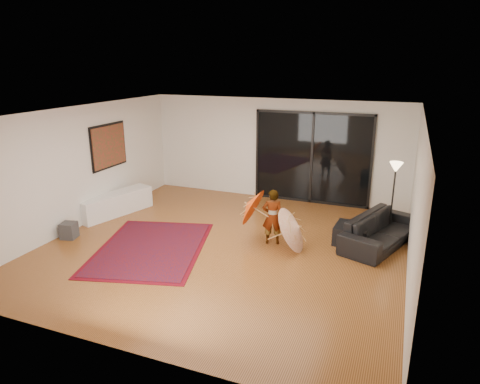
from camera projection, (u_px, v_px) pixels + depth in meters
The scene contains 17 objects.
floor at pixel (224, 246), 8.74m from camera, with size 7.00×7.00×0.00m, color #A15E2C.
ceiling at pixel (223, 113), 7.94m from camera, with size 7.00×7.00×0.00m, color white.
wall_back at pixel (276, 149), 11.46m from camera, with size 7.00×7.00×0.00m, color silver.
wall_front at pixel (109, 256), 5.23m from camera, with size 7.00×7.00×0.00m, color silver.
wall_left at pixel (80, 167), 9.57m from camera, with size 7.00×7.00×0.00m, color silver.
wall_right at pixel (416, 204), 7.12m from camera, with size 7.00×7.00×0.00m, color silver.
sliding_door at pixel (312, 158), 11.12m from camera, with size 3.06×0.07×2.40m.
painting at pixel (109, 146), 10.35m from camera, with size 0.04×1.28×1.08m.
media_console at pixel (116, 204), 10.50m from camera, with size 0.48×1.92×0.53m, color white.
speaker at pixel (69, 230), 9.10m from camera, with size 0.30×0.30×0.34m, color #424244.
persian_rug at pixel (151, 248), 8.64m from camera, with size 2.72×3.30×0.02m.
sofa at pixel (381, 230), 8.74m from camera, with size 2.14×0.83×0.62m, color black.
ottoman at pixel (352, 234), 8.85m from camera, with size 0.68×0.68×0.39m, color black.
floor_lamp at pixel (395, 178), 8.97m from camera, with size 0.28×0.28×1.62m.
child at pixel (272, 217), 8.73m from camera, with size 0.42×0.28×1.16m, color #999999.
parasol_orange at pixel (246, 207), 8.83m from camera, with size 0.51×0.83×0.86m.
parasol_white at pixel (299, 227), 8.41m from camera, with size 0.63×0.95×0.97m.
Camera 1 is at (3.24, -7.35, 3.64)m, focal length 32.00 mm.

